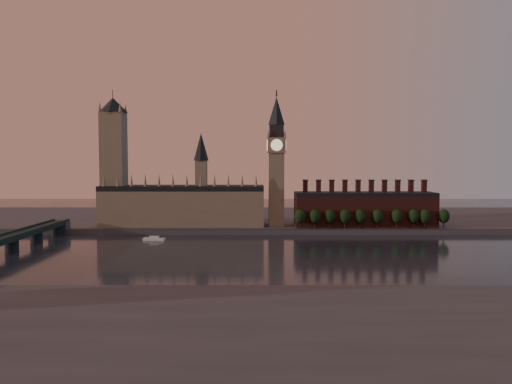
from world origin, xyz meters
TOP-DOWN VIEW (x-y plane):
  - ground at (0.00, 0.00)m, footprint 900.00×900.00m
  - north_bank at (0.00, 178.04)m, footprint 900.00×182.00m
  - palace_of_westminster at (-64.41, 114.91)m, footprint 130.00×30.30m
  - victoria_tower at (-120.00, 115.00)m, footprint 24.00×24.00m
  - big_ben at (10.00, 110.00)m, footprint 15.00×15.00m
  - chimney_block at (80.00, 110.00)m, footprint 110.00×25.00m
  - embankment_tree_0 at (27.65, 94.11)m, footprint 8.60×8.60m
  - embankment_tree_1 at (38.90, 93.84)m, footprint 8.60×8.60m
  - embankment_tree_2 at (50.34, 94.84)m, footprint 8.60×8.60m
  - embankment_tree_3 at (61.82, 94.22)m, footprint 8.60×8.60m
  - embankment_tree_4 at (73.59, 94.84)m, footprint 8.60×8.60m
  - embankment_tree_5 at (86.90, 95.33)m, footprint 8.60×8.60m
  - embankment_tree_6 at (101.69, 95.14)m, footprint 8.60×8.60m
  - embankment_tree_7 at (114.59, 95.39)m, footprint 8.60×8.60m
  - embankment_tree_8 at (122.72, 94.35)m, footprint 8.60×8.60m
  - embankment_tree_9 at (137.67, 95.30)m, footprint 8.60×8.60m
  - river_boat at (-77.36, 62.19)m, footprint 15.68×6.17m

SIDE VIEW (x-z plane):
  - ground at x=0.00m, z-range 0.00..0.00m
  - river_boat at x=-77.36m, z-range -0.36..2.70m
  - north_bank at x=0.00m, z-range 0.00..4.00m
  - embankment_tree_0 at x=27.65m, z-range 6.03..20.91m
  - embankment_tree_1 at x=38.90m, z-range 6.03..20.91m
  - embankment_tree_2 at x=50.34m, z-range 6.03..20.91m
  - embankment_tree_3 at x=61.82m, z-range 6.03..20.91m
  - embankment_tree_4 at x=73.59m, z-range 6.03..20.91m
  - embankment_tree_5 at x=86.90m, z-range 6.03..20.91m
  - embankment_tree_6 at x=101.69m, z-range 6.03..20.91m
  - embankment_tree_7 at x=114.59m, z-range 6.03..20.91m
  - embankment_tree_8 at x=122.72m, z-range 6.03..20.91m
  - embankment_tree_9 at x=137.67m, z-range 6.03..20.91m
  - chimney_block at x=80.00m, z-range -0.68..36.32m
  - palace_of_westminster at x=-64.41m, z-range -15.37..58.63m
  - big_ben at x=10.00m, z-range 3.33..110.33m
  - victoria_tower at x=-120.00m, z-range 5.09..113.09m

